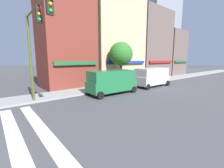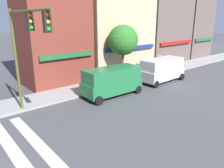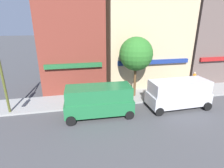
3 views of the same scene
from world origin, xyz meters
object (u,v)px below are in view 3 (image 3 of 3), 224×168
object	(u,v)px
pedestrian_orange_vest	(194,80)
street_tree	(136,54)
pedestrian_green_top	(150,89)
pedestrian_blue_shirt	(152,89)
van_silver	(179,93)
van_green	(99,100)

from	to	relation	value
pedestrian_orange_vest	street_tree	xyz separation A→B (m)	(-6.67, -0.57, 3.02)
pedestrian_green_top	pedestrian_orange_vest	bearing A→B (deg)	174.22
pedestrian_orange_vest	pedestrian_blue_shirt	world-z (taller)	same
van_silver	pedestrian_blue_shirt	distance (m)	2.41
van_green	street_tree	distance (m)	5.46
pedestrian_green_top	street_tree	bearing A→B (deg)	-62.48
van_green	van_silver	bearing A→B (deg)	1.72
pedestrian_orange_vest	street_tree	distance (m)	7.35
pedestrian_green_top	pedestrian_orange_vest	size ratio (longest dim) A/B	1.00
van_green	street_tree	xyz separation A→B (m)	(3.75, 2.80, 2.81)
van_green	pedestrian_green_top	xyz separation A→B (m)	(4.88, 1.82, -0.21)
van_silver	street_tree	size ratio (longest dim) A/B	0.93
van_silver	pedestrian_orange_vest	xyz separation A→B (m)	(3.87, 3.37, -0.21)
van_silver	pedestrian_orange_vest	distance (m)	5.14
van_green	pedestrian_blue_shirt	size ratio (longest dim) A/B	2.86
van_green	street_tree	bearing A→B (deg)	38.46
pedestrian_green_top	pedestrian_orange_vest	distance (m)	5.76
pedestrian_green_top	street_tree	world-z (taller)	street_tree
van_silver	street_tree	world-z (taller)	street_tree
van_green	pedestrian_green_top	bearing A→B (deg)	22.19
street_tree	pedestrian_green_top	bearing A→B (deg)	-41.06
pedestrian_orange_vest	pedestrian_blue_shirt	bearing A→B (deg)	-2.28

